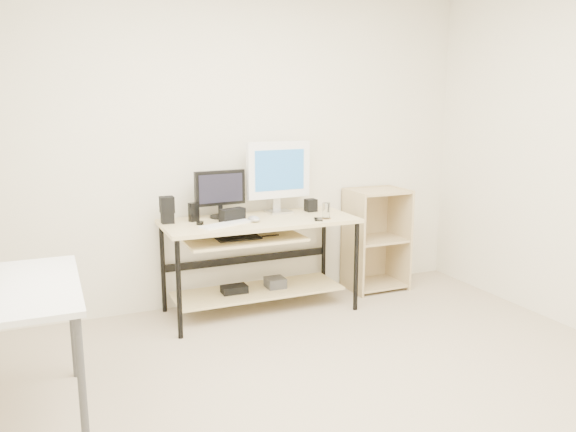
% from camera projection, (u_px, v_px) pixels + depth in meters
% --- Properties ---
extents(room, '(4.01, 4.01, 2.62)m').
position_uv_depth(room, '(347.00, 169.00, 2.75)').
color(room, '#BCAB91').
rests_on(room, ground).
extents(desk, '(1.50, 0.65, 0.75)m').
position_uv_depth(desk, '(256.00, 246.00, 4.40)').
color(desk, beige).
rests_on(desk, ground).
extents(side_table, '(0.60, 1.00, 0.75)m').
position_uv_depth(side_table, '(16.00, 301.00, 2.78)').
color(side_table, white).
rests_on(side_table, ground).
extents(shelf_unit, '(0.50, 0.40, 0.90)m').
position_uv_depth(shelf_unit, '(374.00, 238.00, 5.02)').
color(shelf_unit, tan).
rests_on(shelf_unit, ground).
extents(black_monitor, '(0.41, 0.17, 0.37)m').
position_uv_depth(black_monitor, '(220.00, 191.00, 4.38)').
color(black_monitor, black).
rests_on(black_monitor, desk).
extents(white_imac, '(0.55, 0.17, 0.58)m').
position_uv_depth(white_imac, '(279.00, 172.00, 4.56)').
color(white_imac, silver).
rests_on(white_imac, desk).
extents(keyboard, '(0.44, 0.27, 0.01)m').
position_uv_depth(keyboard, '(227.00, 224.00, 4.15)').
color(keyboard, white).
rests_on(keyboard, desk).
extents(mouse, '(0.10, 0.14, 0.04)m').
position_uv_depth(mouse, '(254.00, 219.00, 4.27)').
color(mouse, '#ABABB0').
rests_on(mouse, desk).
extents(center_speaker, '(0.21, 0.14, 0.10)m').
position_uv_depth(center_speaker, '(232.00, 215.00, 4.28)').
color(center_speaker, black).
rests_on(center_speaker, desk).
extents(speaker_left, '(0.10, 0.10, 0.20)m').
position_uv_depth(speaker_left, '(167.00, 209.00, 4.20)').
color(speaker_left, black).
rests_on(speaker_left, desk).
extents(speaker_right, '(0.09, 0.09, 0.10)m').
position_uv_depth(speaker_right, '(311.00, 205.00, 4.67)').
color(speaker_right, black).
rests_on(speaker_right, desk).
extents(audio_controller, '(0.08, 0.07, 0.15)m').
position_uv_depth(audio_controller, '(194.00, 212.00, 4.27)').
color(audio_controller, black).
rests_on(audio_controller, desk).
extents(volume_puck, '(0.07, 0.07, 0.02)m').
position_uv_depth(volume_puck, '(200.00, 223.00, 4.17)').
color(volume_puck, black).
rests_on(volume_puck, desk).
extents(smartphone, '(0.10, 0.13, 0.01)m').
position_uv_depth(smartphone, '(318.00, 219.00, 4.34)').
color(smartphone, black).
rests_on(smartphone, desk).
extents(coaster, '(0.08, 0.08, 0.01)m').
position_uv_depth(coaster, '(326.00, 218.00, 4.38)').
color(coaster, '#9D7947').
rests_on(coaster, desk).
extents(drinking_glass, '(0.07, 0.07, 0.12)m').
position_uv_depth(drinking_glass, '(326.00, 211.00, 4.37)').
color(drinking_glass, white).
rests_on(drinking_glass, coaster).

